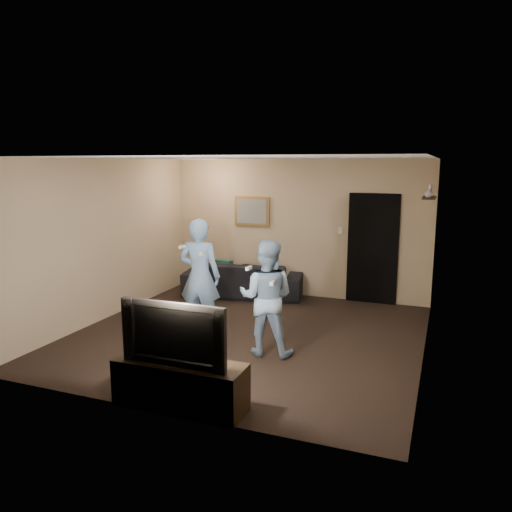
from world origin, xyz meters
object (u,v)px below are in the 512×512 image
at_px(sofa, 243,279).
at_px(wii_player_right, 266,298).
at_px(television, 179,331).
at_px(wii_player_left, 200,276).
at_px(tv_console, 180,385).

bearing_deg(sofa, wii_player_right, 107.79).
bearing_deg(television, wii_player_left, 111.89).
height_order(sofa, tv_console, sofa).
height_order(tv_console, wii_player_right, wii_player_right).
bearing_deg(tv_console, television, 0.00).
bearing_deg(wii_player_left, tv_console, -67.79).
relative_size(sofa, tv_console, 1.61).
bearing_deg(sofa, tv_console, 93.53).
bearing_deg(sofa, television, 93.53).
xyz_separation_m(sofa, tv_console, (1.11, -4.39, -0.08)).
distance_m(television, wii_player_left, 2.37).
height_order(television, wii_player_left, wii_player_left).
height_order(sofa, television, television).
height_order(television, wii_player_right, wii_player_right).
relative_size(television, wii_player_right, 0.75).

